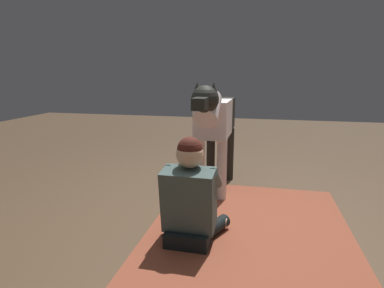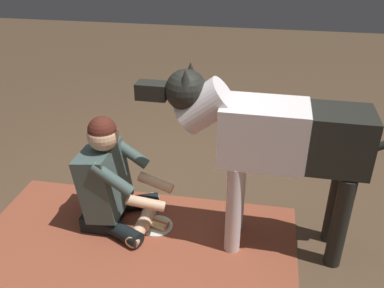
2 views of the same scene
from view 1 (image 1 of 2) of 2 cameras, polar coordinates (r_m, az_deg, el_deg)
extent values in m
plane|color=brown|center=(3.01, 3.08, -13.01)|extent=(12.95, 12.95, 0.00)
cube|color=brown|center=(2.78, 10.30, -15.43)|extent=(2.20, 1.68, 0.01)
cube|color=black|center=(2.55, -0.69, -16.53)|extent=(0.25, 0.34, 0.12)
cylinder|color=black|center=(2.72, -3.10, -14.43)|extent=(0.41, 0.26, 0.11)
cylinder|color=beige|center=(2.83, -0.81, -13.35)|extent=(0.11, 0.36, 0.09)
cylinder|color=black|center=(2.65, 3.56, -15.15)|extent=(0.41, 0.27, 0.11)
cylinder|color=beige|center=(2.80, 2.66, -13.70)|extent=(0.13, 0.37, 0.09)
cube|color=#435753|center=(2.44, -0.54, -10.05)|extent=(0.28, 0.41, 0.51)
cylinder|color=#435753|center=(2.56, -3.61, -5.67)|extent=(0.29, 0.09, 0.24)
cylinder|color=beige|center=(2.79, -1.35, -8.35)|extent=(0.28, 0.12, 0.12)
cylinder|color=#435753|center=(2.48, 4.18, -6.27)|extent=(0.29, 0.09, 0.24)
cylinder|color=beige|center=(2.74, 3.77, -8.78)|extent=(0.28, 0.11, 0.12)
sphere|color=beige|center=(2.35, -0.40, -1.86)|extent=(0.21, 0.21, 0.21)
sphere|color=#4E2017|center=(2.34, -0.40, -0.99)|extent=(0.19, 0.19, 0.19)
cylinder|color=silver|center=(3.29, 5.42, -4.65)|extent=(0.10, 0.10, 0.65)
cylinder|color=silver|center=(3.33, 1.40, -4.38)|extent=(0.10, 0.10, 0.65)
cylinder|color=black|center=(3.91, 6.80, -1.82)|extent=(0.10, 0.10, 0.65)
cylinder|color=black|center=(3.94, 3.41, -1.63)|extent=(0.10, 0.10, 0.65)
cube|color=silver|center=(3.32, 3.94, 4.67)|extent=(0.52, 0.35, 0.38)
cube|color=black|center=(3.71, 4.98, 5.51)|extent=(0.45, 0.33, 0.36)
cylinder|color=silver|center=(2.96, 2.81, 6.53)|extent=(0.38, 0.24, 0.37)
sphere|color=black|center=(2.83, 2.38, 8.09)|extent=(0.25, 0.25, 0.25)
cube|color=black|center=(2.63, 1.47, 7.31)|extent=(0.19, 0.12, 0.10)
cone|color=black|center=(2.83, 3.97, 9.97)|extent=(0.09, 0.09, 0.11)
cone|color=black|center=(2.86, 0.94, 10.03)|extent=(0.09, 0.09, 0.11)
cylinder|color=black|center=(3.95, 5.50, 5.40)|extent=(0.33, 0.05, 0.22)
cylinder|color=white|center=(2.91, 1.28, -13.77)|extent=(0.24, 0.24, 0.01)
cylinder|color=#E0BA7C|center=(2.91, 0.89, -13.15)|extent=(0.18, 0.09, 0.05)
cylinder|color=#E0BA7C|center=(2.89, 1.68, -13.33)|extent=(0.18, 0.09, 0.05)
cylinder|color=#A65631|center=(2.89, 1.28, -13.11)|extent=(0.19, 0.08, 0.04)
camera|label=2|loc=(3.73, 43.38, 19.64)|focal=38.54mm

